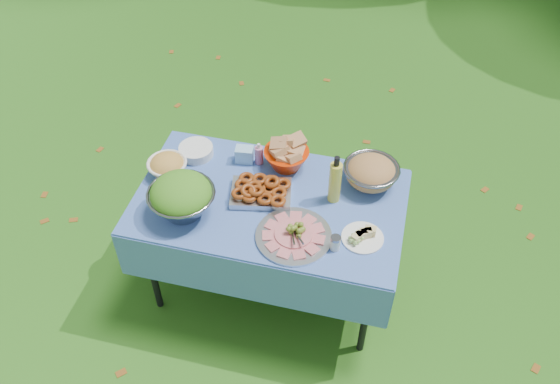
% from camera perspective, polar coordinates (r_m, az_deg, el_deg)
% --- Properties ---
extents(ground, '(80.00, 80.00, 0.00)m').
position_cam_1_polar(ground, '(3.81, -0.91, -8.75)').
color(ground, '#143309').
rests_on(ground, ground).
extents(picnic_table, '(1.46, 0.86, 0.76)m').
position_cam_1_polar(picnic_table, '(3.51, -0.98, -5.10)').
color(picnic_table, '#84B9FF').
rests_on(picnic_table, ground).
extents(salad_bowl, '(0.36, 0.36, 0.23)m').
position_cam_1_polar(salad_bowl, '(3.12, -9.48, -0.44)').
color(salad_bowl, gray).
rests_on(salad_bowl, picnic_table).
extents(pasta_bowl_white, '(0.23, 0.23, 0.12)m').
position_cam_1_polar(pasta_bowl_white, '(3.40, -10.81, 2.54)').
color(pasta_bowl_white, white).
rests_on(pasta_bowl_white, picnic_table).
extents(plate_stack, '(0.24, 0.24, 0.06)m').
position_cam_1_polar(plate_stack, '(3.51, -8.08, 3.95)').
color(plate_stack, white).
rests_on(plate_stack, picnic_table).
extents(wipes_box, '(0.11, 0.09, 0.09)m').
position_cam_1_polar(wipes_box, '(3.43, -3.43, 3.62)').
color(wipes_box, '#95CDF4').
rests_on(wipes_box, picnic_table).
extents(sanitizer_bottle, '(0.06, 0.06, 0.14)m').
position_cam_1_polar(sanitizer_bottle, '(3.40, -2.04, 3.73)').
color(sanitizer_bottle, '#CA76A1').
rests_on(sanitizer_bottle, picnic_table).
extents(bread_bowl, '(0.33, 0.33, 0.17)m').
position_cam_1_polar(bread_bowl, '(3.36, 0.62, 3.61)').
color(bread_bowl, red).
rests_on(bread_bowl, picnic_table).
extents(pasta_bowl_steel, '(0.38, 0.38, 0.16)m').
position_cam_1_polar(pasta_bowl_steel, '(3.30, 8.76, 1.88)').
color(pasta_bowl_steel, gray).
rests_on(pasta_bowl_steel, picnic_table).
extents(fried_tray, '(0.37, 0.29, 0.08)m').
position_cam_1_polar(fried_tray, '(3.22, -1.84, 0.11)').
color(fried_tray, '#BAB9BE').
rests_on(fried_tray, picnic_table).
extents(charcuterie_platter, '(0.47, 0.47, 0.09)m').
position_cam_1_polar(charcuterie_platter, '(3.02, 1.33, -3.78)').
color(charcuterie_platter, silver).
rests_on(charcuterie_platter, picnic_table).
extents(oil_bottle, '(0.07, 0.07, 0.30)m').
position_cam_1_polar(oil_bottle, '(3.14, 5.34, 1.27)').
color(oil_bottle, gold).
rests_on(oil_bottle, picnic_table).
extents(cheese_plate, '(0.24, 0.24, 0.06)m').
position_cam_1_polar(cheese_plate, '(3.05, 7.99, -4.08)').
color(cheese_plate, white).
rests_on(cheese_plate, picnic_table).
extents(shaker, '(0.06, 0.06, 0.09)m').
position_cam_1_polar(shaker, '(2.98, 5.34, -4.90)').
color(shaker, silver).
rests_on(shaker, picnic_table).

